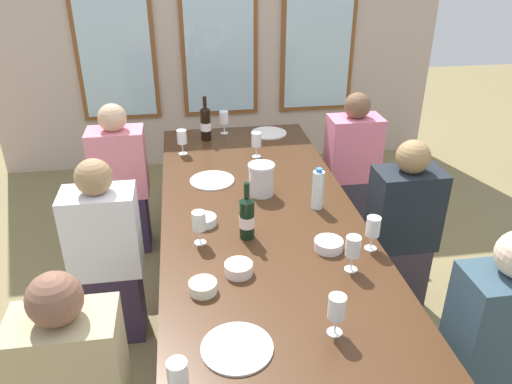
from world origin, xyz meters
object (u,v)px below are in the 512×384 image
at_px(white_plate_0, 237,348).
at_px(wine_glass_7, 178,376).
at_px(white_plate_1, 212,180).
at_px(seated_person_0, 107,258).
at_px(wine_bottle_0, 247,217).
at_px(water_bottle, 318,189).
at_px(wine_glass_2, 373,227).
at_px(wine_bottle_1, 206,123).
at_px(wine_glass_1, 353,248).
at_px(white_plate_2, 269,133).
at_px(dining_table, 260,222).
at_px(wine_glass_5, 199,222).
at_px(wine_glass_6, 337,309).
at_px(seated_person_5, 351,168).
at_px(wine_glass_4, 182,138).
at_px(wine_glass_3, 256,140).
at_px(seated_person_1, 401,233).
at_px(tasting_bowl_1, 204,220).
at_px(seated_person_3, 492,350).
at_px(wine_glass_0, 224,118).
at_px(tasting_bowl_2, 239,269).
at_px(seated_person_4, 121,184).
at_px(tasting_bowl_3, 203,287).
at_px(metal_pitcher, 261,179).
at_px(tasting_bowl_0, 329,245).

height_order(white_plate_0, wine_glass_7, wine_glass_7).
height_order(white_plate_1, seated_person_0, seated_person_0).
distance_m(wine_bottle_0, water_bottle, 0.49).
bearing_deg(water_bottle, wine_glass_2, -70.94).
relative_size(wine_bottle_1, wine_glass_1, 1.89).
bearing_deg(white_plate_2, dining_table, -102.11).
relative_size(dining_table, white_plate_2, 10.13).
distance_m(wine_glass_1, wine_glass_5, 0.74).
bearing_deg(white_plate_0, wine_glass_6, 4.14).
distance_m(white_plate_0, wine_glass_5, 0.75).
height_order(wine_glass_6, seated_person_5, seated_person_5).
bearing_deg(white_plate_0, wine_glass_4, 94.70).
bearing_deg(white_plate_2, wine_bottle_1, -173.69).
distance_m(water_bottle, wine_glass_3, 0.79).
relative_size(seated_person_1, seated_person_5, 1.00).
distance_m(white_plate_2, wine_glass_7, 2.50).
distance_m(tasting_bowl_1, wine_glass_4, 0.98).
xyz_separation_m(dining_table, white_plate_1, (-0.23, 0.44, 0.06)).
bearing_deg(tasting_bowl_1, seated_person_3, -36.89).
xyz_separation_m(white_plate_1, seated_person_5, (1.08, 0.50, -0.22)).
bearing_deg(wine_glass_0, wine_glass_7, -98.80).
xyz_separation_m(tasting_bowl_2, seated_person_3, (1.03, -0.42, -0.24)).
height_order(wine_bottle_0, tasting_bowl_2, wine_bottle_0).
bearing_deg(tasting_bowl_2, wine_glass_1, -5.47).
bearing_deg(seated_person_3, seated_person_4, 132.18).
relative_size(tasting_bowl_2, wine_glass_7, 0.74).
height_order(wine_glass_6, seated_person_3, seated_person_3).
distance_m(tasting_bowl_3, water_bottle, 0.93).
bearing_deg(seated_person_0, seated_person_5, 28.61).
xyz_separation_m(wine_bottle_0, seated_person_0, (-0.74, 0.24, -0.33)).
xyz_separation_m(metal_pitcher, wine_glass_3, (0.06, 0.55, 0.03)).
bearing_deg(wine_glass_1, wine_glass_0, 102.31).
height_order(wine_glass_0, seated_person_5, seated_person_5).
bearing_deg(wine_glass_3, wine_glass_1, -80.42).
bearing_deg(tasting_bowl_2, seated_person_3, -21.94).
bearing_deg(tasting_bowl_1, wine_bottle_1, 85.89).
bearing_deg(wine_glass_2, white_plate_2, 97.55).
relative_size(dining_table, white_plate_0, 10.31).
height_order(wine_glass_4, wine_glass_5, same).
distance_m(tasting_bowl_1, seated_person_1, 1.18).
relative_size(white_plate_1, wine_glass_6, 1.58).
bearing_deg(white_plate_1, wine_glass_0, 79.35).
height_order(white_plate_1, tasting_bowl_0, tasting_bowl_0).
relative_size(wine_bottle_0, tasting_bowl_1, 2.38).
height_order(wine_glass_1, seated_person_1, seated_person_1).
bearing_deg(tasting_bowl_0, seated_person_4, 130.07).
xyz_separation_m(wine_bottle_0, wine_bottle_1, (-0.12, 1.38, 0.01)).
distance_m(white_plate_0, seated_person_4, 2.02).
xyz_separation_m(wine_bottle_1, wine_glass_1, (0.55, -1.72, -0.01)).
bearing_deg(tasting_bowl_2, wine_bottle_1, 91.31).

